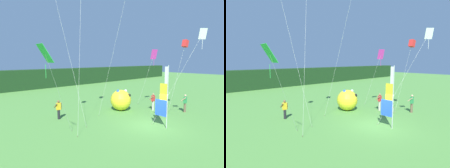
% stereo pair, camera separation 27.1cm
% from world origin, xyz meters
% --- Properties ---
extents(ground_plane, '(120.00, 120.00, 0.00)m').
position_xyz_m(ground_plane, '(0.00, 0.00, 0.00)').
color(ground_plane, '#518E3D').
extents(distant_treeline, '(80.00, 2.40, 3.32)m').
position_xyz_m(distant_treeline, '(0.00, 25.20, 1.66)').
color(distant_treeline, '#193819').
rests_on(distant_treeline, ground).
extents(banner_flag, '(0.06, 1.03, 4.58)m').
position_xyz_m(banner_flag, '(0.31, -0.75, 2.19)').
color(banner_flag, '#B7B7BC').
rests_on(banner_flag, ground).
extents(person_near_banner, '(0.55, 0.48, 1.70)m').
position_xyz_m(person_near_banner, '(3.88, 2.58, 0.91)').
color(person_near_banner, '#B7B2A3').
rests_on(person_near_banner, ground).
extents(person_mid_field, '(0.55, 0.48, 1.71)m').
position_xyz_m(person_mid_field, '(5.46, 0.07, 0.92)').
color(person_mid_field, brown).
rests_on(person_mid_field, ground).
extents(person_far_left, '(0.55, 0.48, 1.62)m').
position_xyz_m(person_far_left, '(-4.29, 6.37, 0.86)').
color(person_far_left, black).
rests_on(person_far_left, ground).
extents(inflatable_balloon, '(2.04, 2.04, 2.10)m').
position_xyz_m(inflatable_balloon, '(1.60, 4.80, 1.03)').
color(inflatable_balloon, yellow).
rests_on(inflatable_balloon, ground).
extents(folding_chair, '(0.51, 0.51, 0.89)m').
position_xyz_m(folding_chair, '(4.13, 1.62, 0.51)').
color(folding_chair, '#BCBCC1').
rests_on(folding_chair, ground).
extents(kite_white_diamond_2, '(2.57, 2.84, 7.18)m').
position_xyz_m(kite_white_diamond_2, '(2.33, -2.25, 6.36)').
color(kite_white_diamond_2, brown).
rests_on(kite_white_diamond_2, ground).
extents(kite_red_box_4, '(1.15, 1.22, 6.77)m').
position_xyz_m(kite_red_box_4, '(5.03, 0.11, 6.39)').
color(kite_red_box_4, brown).
rests_on(kite_red_box_4, ground).
extents(kite_magenta_diamond_5, '(1.03, 1.83, 6.05)m').
position_xyz_m(kite_magenta_diamond_5, '(5.56, 3.81, 5.36)').
color(kite_magenta_diamond_5, brown).
rests_on(kite_magenta_diamond_5, ground).
extents(kite_green_diamond_6, '(2.94, 2.39, 5.74)m').
position_xyz_m(kite_green_diamond_6, '(-7.54, 1.29, 5.10)').
color(kite_green_diamond_6, brown).
rests_on(kite_green_diamond_6, ground).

